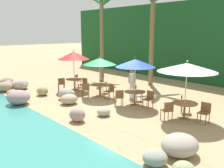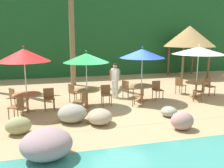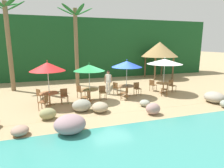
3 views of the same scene
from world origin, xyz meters
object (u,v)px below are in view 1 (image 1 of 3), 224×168
chair_blue_seaward (149,98)px  chair_blue_left (119,97)px  dining_table_green (100,86)px  chair_white_left (168,110)px  umbrella_blue (135,63)px  palm_tree_second (152,26)px  umbrella_white (187,67)px  chair_red_seaward (84,84)px  dining_table_blue (135,94)px  umbrella_red (73,55)px  chair_green_left (86,89)px  chair_red_inland (78,80)px  waiter_in_white (132,81)px  dining_table_red (74,81)px  umbrella_green (99,61)px  chair_green_seaward (110,90)px  chair_white_inland (184,102)px  chair_blue_inland (137,92)px  chair_white_seaward (205,111)px  chair_red_left (61,83)px  dining_table_white (185,105)px  chair_green_inland (103,85)px

chair_blue_seaward → chair_blue_left: (-1.22, -0.90, 0.00)m
dining_table_green → chair_white_left: size_ratio=1.26×
umbrella_blue → palm_tree_second: 5.63m
umbrella_white → chair_white_left: 1.97m
chair_red_seaward → umbrella_white: (7.04, 0.29, 1.77)m
umbrella_blue → dining_table_blue: umbrella_blue is taller
umbrella_red → chair_green_left: bearing=-16.6°
chair_red_inland → waiter_in_white: (4.49, 0.61, 0.47)m
chair_red_seaward → dining_table_blue: bearing=3.4°
dining_table_red → umbrella_white: umbrella_white is taller
umbrella_green → chair_green_seaward: bearing=4.3°
chair_blue_left → chair_white_inland: same height
chair_red_inland → chair_blue_left: 5.25m
chair_blue_inland → chair_white_inland: 2.90m
waiter_in_white → chair_red_seaward: bearing=-160.2°
chair_green_left → umbrella_blue: bearing=19.3°
chair_green_seaward → umbrella_white: 4.95m
chair_blue_left → chair_blue_seaward: bearing=36.6°
palm_tree_second → chair_green_seaward: bearing=-78.8°
chair_blue_inland → chair_white_seaward: 4.24m
chair_red_left → dining_table_green: size_ratio=0.79×
chair_red_left → dining_table_white: chair_red_left is taller
umbrella_white → waiter_in_white: bearing=168.1°
palm_tree_second → umbrella_red: bearing=-115.1°
dining_table_red → chair_blue_inland: (4.50, 1.11, -0.10)m
dining_table_red → chair_green_inland: chair_green_inland is taller
chair_green_left → chair_blue_left: size_ratio=1.00×
dining_table_blue → chair_red_seaward: bearing=-176.6°
chair_red_inland → dining_table_green: bearing=-9.5°
chair_green_seaward → waiter_in_white: waiter_in_white is taller
dining_table_red → chair_blue_inland: size_ratio=1.26×
dining_table_blue → waiter_in_white: bearing=139.6°
chair_red_inland → umbrella_red: bearing=-50.9°
waiter_in_white → umbrella_red: bearing=-162.2°
chair_blue_seaward → dining_table_red: bearing=-174.8°
umbrella_white → dining_table_white: 1.67m
chair_white_left → dining_table_green: bearing=174.2°
palm_tree_second → chair_green_inland: bearing=-95.7°
umbrella_blue → chair_blue_inland: (-0.47, 0.71, -1.69)m
umbrella_red → chair_blue_inland: size_ratio=3.01×
chair_blue_inland → chair_white_left: size_ratio=1.00×
chair_green_seaward → chair_blue_seaward: (2.57, 0.30, 0.00)m
chair_red_inland → chair_white_inland: bearing=3.5°
umbrella_white → umbrella_green: bearing=-177.1°
umbrella_red → dining_table_green: 2.92m
chair_blue_inland → chair_white_left: 3.38m
chair_green_left → umbrella_blue: 3.51m
palm_tree_second → waiter_in_white: 5.13m
umbrella_blue → dining_table_blue: bearing=-90.0°
chair_white_seaward → chair_white_inland: same height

